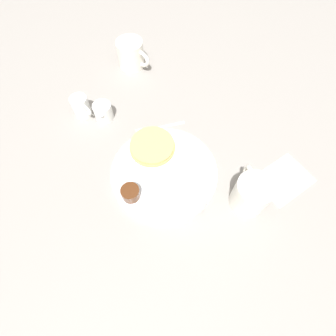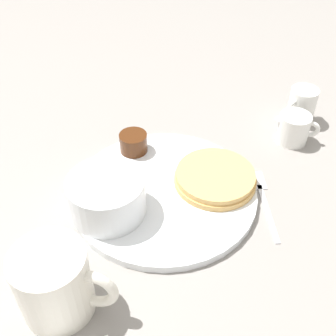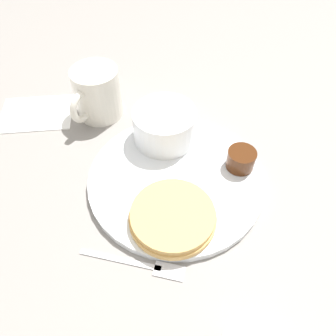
% 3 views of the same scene
% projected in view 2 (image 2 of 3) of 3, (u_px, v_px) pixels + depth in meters
% --- Properties ---
extents(ground_plane, '(4.00, 4.00, 0.00)m').
position_uv_depth(ground_plane, '(164.00, 195.00, 0.62)').
color(ground_plane, gray).
extents(plate, '(0.27, 0.27, 0.01)m').
position_uv_depth(plate, '(164.00, 193.00, 0.61)').
color(plate, white).
rests_on(plate, ground_plane).
extents(pancake_stack, '(0.12, 0.12, 0.02)m').
position_uv_depth(pancake_stack, '(216.00, 179.00, 0.61)').
color(pancake_stack, tan).
rests_on(pancake_stack, plate).
extents(bowl, '(0.10, 0.10, 0.06)m').
position_uv_depth(bowl, '(107.00, 195.00, 0.56)').
color(bowl, white).
rests_on(bowl, plate).
extents(syrup_cup, '(0.04, 0.04, 0.03)m').
position_uv_depth(syrup_cup, '(133.00, 143.00, 0.67)').
color(syrup_cup, '#47230F').
rests_on(syrup_cup, plate).
extents(butter_ramekin, '(0.05, 0.05, 0.05)m').
position_uv_depth(butter_ramekin, '(95.00, 197.00, 0.57)').
color(butter_ramekin, white).
rests_on(butter_ramekin, plate).
extents(coffee_mug, '(0.08, 0.11, 0.09)m').
position_uv_depth(coffee_mug, '(56.00, 283.00, 0.45)').
color(coffee_mug, silver).
rests_on(coffee_mug, ground_plane).
extents(creamer_pitcher_near, '(0.05, 0.07, 0.05)m').
position_uv_depth(creamer_pitcher_near, '(294.00, 128.00, 0.70)').
color(creamer_pitcher_near, white).
rests_on(creamer_pitcher_near, ground_plane).
extents(creamer_pitcher_far, '(0.05, 0.07, 0.07)m').
position_uv_depth(creamer_pitcher_far, '(302.00, 105.00, 0.74)').
color(creamer_pitcher_far, white).
rests_on(creamer_pitcher_far, ground_plane).
extents(fork, '(0.14, 0.03, 0.00)m').
position_uv_depth(fork, '(262.00, 194.00, 0.62)').
color(fork, silver).
rests_on(fork, ground_plane).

